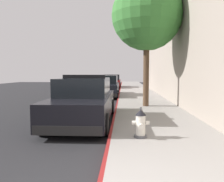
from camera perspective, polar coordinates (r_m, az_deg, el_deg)
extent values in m
cube|color=#232326|center=(13.71, -17.75, -3.41)|extent=(30.11, 60.00, 0.20)
cube|color=gray|center=(12.86, 8.15, -3.00)|extent=(2.95, 60.00, 0.13)
cube|color=maroon|center=(12.81, 1.37, -2.98)|extent=(0.08, 60.00, 0.13)
cube|color=gray|center=(15.01, 25.57, 9.16)|extent=(6.10, 25.26, 6.14)
cube|color=black|center=(7.45, 25.03, 16.77)|extent=(0.06, 1.30, 1.10)
cube|color=black|center=(14.18, 14.06, 11.02)|extent=(0.06, 1.30, 1.10)
cube|color=black|center=(21.14, 10.33, 8.90)|extent=(0.06, 1.30, 1.10)
cube|color=black|center=(8.07, -7.02, -3.79)|extent=(1.84, 4.80, 0.76)
cube|color=black|center=(8.15, -6.88, 1.10)|extent=(1.64, 2.50, 0.60)
cube|color=black|center=(5.87, -11.00, -9.60)|extent=(1.76, 0.16, 0.24)
cube|color=black|center=(10.39, -4.77, -3.35)|extent=(1.76, 0.16, 0.24)
cylinder|color=black|center=(9.93, -10.21, -3.78)|extent=(0.22, 0.64, 0.64)
cylinder|color=black|center=(9.68, -0.22, -3.92)|extent=(0.22, 0.64, 0.64)
cylinder|color=black|center=(6.71, -16.88, -7.91)|extent=(0.22, 0.64, 0.64)
cylinder|color=black|center=(6.35, -1.94, -8.44)|extent=(0.22, 0.64, 0.64)
cube|color=black|center=(8.08, -6.97, 3.62)|extent=(1.48, 0.20, 0.12)
cube|color=red|center=(8.15, -9.40, 3.60)|extent=(0.44, 0.18, 0.11)
cube|color=#1E33E0|center=(8.03, -4.50, 3.64)|extent=(0.44, 0.18, 0.11)
cube|color=black|center=(16.82, -1.57, 0.57)|extent=(1.84, 4.80, 0.76)
cube|color=black|center=(16.93, -1.53, 2.90)|extent=(1.64, 2.50, 0.60)
cube|color=black|center=(14.51, -2.29, -1.09)|extent=(1.76, 0.16, 0.24)
cube|color=black|center=(19.16, -1.01, 0.28)|extent=(1.76, 0.16, 0.24)
cylinder|color=black|center=(18.61, -3.79, 0.14)|extent=(0.22, 0.64, 0.64)
cylinder|color=black|center=(18.48, 1.51, 0.12)|extent=(0.22, 0.64, 0.64)
cylinder|color=black|center=(15.25, -5.29, -0.84)|extent=(0.22, 0.64, 0.64)
cylinder|color=black|center=(15.10, 1.18, -0.87)|extent=(0.22, 0.64, 0.64)
cube|color=maroon|center=(25.85, 0.03, 1.96)|extent=(1.84, 4.80, 0.76)
cube|color=black|center=(25.98, 0.05, 3.48)|extent=(1.64, 2.50, 0.60)
cube|color=black|center=(23.53, -0.26, 1.08)|extent=(1.76, 0.16, 0.24)
cube|color=black|center=(28.20, 0.28, 1.65)|extent=(1.76, 0.16, 0.24)
cylinder|color=black|center=(27.61, -1.57, 1.59)|extent=(0.22, 0.64, 0.64)
cylinder|color=black|center=(27.53, 2.00, 1.58)|extent=(0.22, 0.64, 0.64)
cylinder|color=black|center=(24.23, -2.20, 1.17)|extent=(0.22, 0.64, 0.64)
cylinder|color=black|center=(24.14, 1.87, 1.16)|extent=(0.22, 0.64, 0.64)
cylinder|color=#4C4C51|center=(5.88, 7.12, -11.10)|extent=(0.32, 0.32, 0.06)
cylinder|color=silver|center=(5.81, 7.15, -8.44)|extent=(0.24, 0.24, 0.50)
cone|color=black|center=(5.75, 7.18, -5.33)|extent=(0.28, 0.28, 0.14)
cylinder|color=#4C4C51|center=(5.73, 7.19, -4.34)|extent=(0.05, 0.05, 0.06)
cylinder|color=silver|center=(5.79, 5.46, -7.86)|extent=(0.10, 0.10, 0.10)
cylinder|color=silver|center=(5.81, 8.84, -7.84)|extent=(0.10, 0.10, 0.10)
cylinder|color=silver|center=(5.63, 7.28, -8.75)|extent=(0.13, 0.12, 0.13)
cylinder|color=brown|center=(11.20, 8.51, 4.38)|extent=(0.28, 0.28, 3.18)
sphere|color=#387A33|center=(11.53, 8.68, 18.24)|extent=(3.35, 3.35, 3.35)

